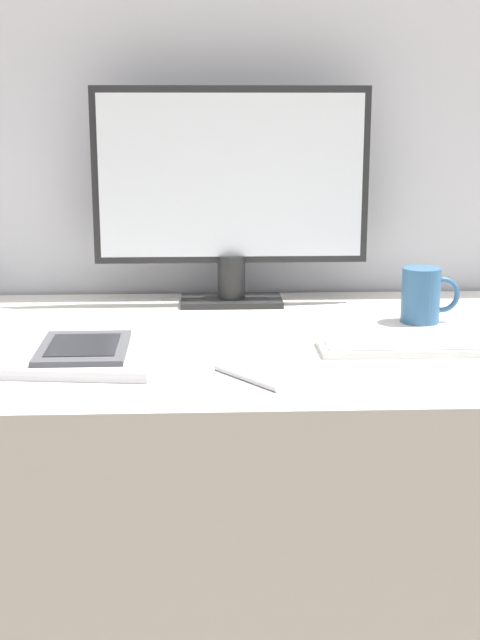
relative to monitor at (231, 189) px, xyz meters
name	(u,v)px	position (x,y,z in m)	size (l,w,h in m)	color
wall_back	(252,78)	(0.05, 0.14, 0.22)	(3.60, 0.05, 2.40)	silver
desk	(263,533)	(0.05, -0.28, -0.61)	(1.41, 0.77, 0.75)	silver
monitor	(231,189)	(0.00, 0.00, 0.00)	(0.55, 0.11, 0.44)	#262626
keyboard	(407,347)	(0.28, -0.37, -0.23)	(0.29, 0.10, 0.01)	silver
laptop	(66,356)	(-0.28, -0.41, -0.23)	(0.32, 0.25, 0.02)	silver
ereader	(84,348)	(-0.25, -0.41, -0.21)	(0.14, 0.19, 0.01)	#4C4C51
coffee_mug	(422,295)	(0.35, -0.18, -0.18)	(0.11, 0.07, 0.10)	#336089
pen	(246,378)	(0.00, -0.53, -0.23)	(0.09, 0.12, 0.01)	silver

